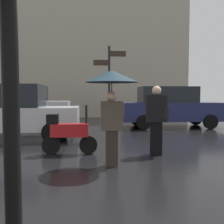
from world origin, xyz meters
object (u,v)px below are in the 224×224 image
at_px(parked_car_right, 10,112).
at_px(pedestrian_with_bag, 157,116).
at_px(pedestrian_with_umbrella, 112,87).
at_px(parked_scooter, 68,132).
at_px(parked_car_distant, 24,106).
at_px(parked_car_left, 170,107).
at_px(street_signpost, 109,83).

bearing_deg(parked_car_right, pedestrian_with_bag, -29.13).
bearing_deg(pedestrian_with_umbrella, parked_scooter, -77.57).
bearing_deg(parked_car_distant, parked_scooter, -65.94).
xyz_separation_m(pedestrian_with_umbrella, parked_car_left, (3.23, 6.46, -0.69)).
xyz_separation_m(pedestrian_with_bag, parked_car_right, (-4.31, 2.65, -0.03)).
relative_size(pedestrian_with_bag, parked_car_left, 0.37).
distance_m(parked_scooter, parked_car_right, 3.22).
bearing_deg(parked_car_right, street_signpost, -2.00).
bearing_deg(parked_car_right, parked_car_left, 26.73).
bearing_deg(pedestrian_with_bag, street_signpost, -154.81).
bearing_deg(parked_car_left, street_signpost, -148.65).
xyz_separation_m(parked_car_distant, street_signpost, (3.70, -3.65, 0.91)).
bearing_deg(pedestrian_with_umbrella, parked_car_right, -76.95).
relative_size(parked_scooter, parked_car_right, 0.32).
xyz_separation_m(pedestrian_with_umbrella, street_signpost, (0.18, 3.33, 0.24)).
bearing_deg(parked_car_distant, pedestrian_with_bag, -51.39).
relative_size(pedestrian_with_bag, parked_car_distant, 0.42).
bearing_deg(street_signpost, parked_scooter, -119.03).
bearing_deg(pedestrian_with_umbrella, parked_car_left, -144.55).
relative_size(pedestrian_with_umbrella, pedestrian_with_bag, 1.17).
relative_size(parked_car_right, parked_car_distant, 1.08).
height_order(pedestrian_with_umbrella, parked_car_right, pedestrian_with_umbrella).
height_order(parked_scooter, parked_car_left, parked_car_left).
distance_m(pedestrian_with_bag, street_signpost, 2.75).
height_order(parked_car_left, parked_car_right, parked_car_left).
distance_m(parked_car_distant, street_signpost, 5.28).
bearing_deg(parked_scooter, street_signpost, 38.47).
bearing_deg(parked_car_left, parked_scooter, -143.18).
bearing_deg(street_signpost, parked_car_right, 175.60).
distance_m(pedestrian_with_umbrella, parked_car_left, 7.26).
bearing_deg(parked_car_left, pedestrian_with_umbrella, -130.94).
xyz_separation_m(parked_scooter, parked_car_left, (4.24, 5.27, 0.39)).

